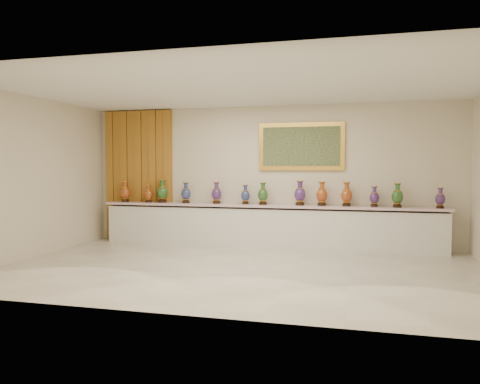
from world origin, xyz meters
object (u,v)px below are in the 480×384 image
(vase_0, at_px, (125,193))
(vase_1, at_px, (149,194))
(counter, at_px, (266,226))
(vase_2, at_px, (162,192))

(vase_0, bearing_deg, vase_1, 2.50)
(counter, xyz_separation_m, vase_1, (-2.70, -0.03, 0.64))
(counter, bearing_deg, vase_0, -179.08)
(vase_1, distance_m, vase_2, 0.32)
(counter, bearing_deg, vase_1, -179.42)
(vase_0, xyz_separation_m, vase_1, (0.57, 0.02, -0.03))
(vase_0, relative_size, vase_1, 1.19)
(counter, height_order, vase_0, vase_0)
(counter, distance_m, vase_2, 2.48)
(vase_1, height_order, vase_2, vase_2)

